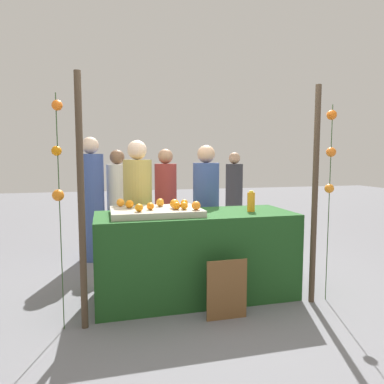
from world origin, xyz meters
name	(u,v)px	position (x,y,z in m)	size (l,w,h in m)	color
ground_plane	(196,296)	(0.00, 0.00, 0.00)	(24.00, 24.00, 0.00)	slate
stall_counter	(196,255)	(0.00, 0.00, 0.44)	(2.01, 0.78, 0.87)	#1E4C1E
orange_tray	(156,212)	(-0.41, 0.00, 0.90)	(0.88, 0.60, 0.06)	#B2AD99
orange_0	(184,203)	(-0.10, 0.08, 0.97)	(0.07, 0.07, 0.07)	orange
orange_1	(184,206)	(-0.15, -0.14, 0.97)	(0.08, 0.08, 0.08)	orange
orange_2	(196,205)	(-0.05, -0.19, 0.98)	(0.09, 0.09, 0.09)	orange
orange_3	(130,204)	(-0.66, 0.09, 0.97)	(0.08, 0.08, 0.08)	orange
orange_4	(120,203)	(-0.74, 0.23, 0.97)	(0.08, 0.08, 0.08)	orange
orange_5	(175,204)	(-0.23, -0.03, 0.98)	(0.09, 0.09, 0.09)	orange
orange_6	(160,202)	(-0.34, 0.13, 0.97)	(0.08, 0.08, 0.08)	orange
orange_7	(150,206)	(-0.47, -0.08, 0.97)	(0.07, 0.07, 0.07)	orange
orange_8	(139,208)	(-0.59, -0.17, 0.97)	(0.08, 0.08, 0.08)	orange
orange_9	(176,206)	(-0.22, -0.12, 0.97)	(0.08, 0.08, 0.08)	orange
juice_bottle	(251,202)	(0.59, -0.05, 0.98)	(0.08, 0.08, 0.22)	orange
chalkboard_sign	(227,290)	(0.13, -0.58, 0.26)	(0.37, 0.03, 0.55)	brown
vendor_left	(138,216)	(-0.52, 0.62, 0.76)	(0.33, 0.33, 1.63)	tan
vendor_right	(206,215)	(0.30, 0.65, 0.74)	(0.32, 0.32, 1.58)	#384C8C
crowd_person_0	(234,198)	(1.38, 2.50, 0.71)	(0.31, 0.31, 1.53)	#333338
crowd_person_1	(118,207)	(-0.71, 1.72, 0.72)	(0.31, 0.31, 1.55)	beige
crowd_person_2	(92,203)	(-1.07, 1.62, 0.80)	(0.34, 0.34, 1.72)	#384C8C
crowd_person_3	(166,207)	(-0.04, 1.50, 0.72)	(0.31, 0.31, 1.56)	maroon
canopy_post_left	(81,203)	(-1.08, -0.43, 1.06)	(0.06, 0.06, 2.12)	#473828
canopy_post_right	(315,196)	(1.08, -0.43, 1.06)	(0.06, 0.06, 2.12)	#473828
garland_strand_left	(58,160)	(-1.26, -0.42, 1.41)	(0.11, 0.10, 1.94)	#2D4C23
garland_strand_right	(331,153)	(1.25, -0.41, 1.48)	(0.10, 0.10, 1.94)	#2D4C23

